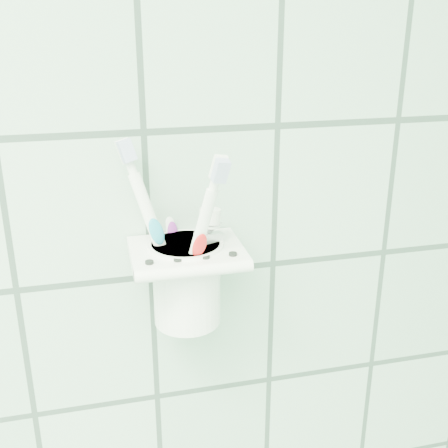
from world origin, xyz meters
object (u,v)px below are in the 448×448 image
at_px(toothbrush_blue, 175,240).
at_px(toothbrush_orange, 174,232).
at_px(holder_bracket, 186,254).
at_px(toothbrush_pink, 185,232).
at_px(toothpaste_tube, 203,258).
at_px(cup, 187,279).

xyz_separation_m(toothbrush_blue, toothbrush_orange, (-0.00, -0.01, 0.01)).
relative_size(holder_bracket, toothbrush_blue, 0.69).
height_order(toothbrush_pink, toothbrush_orange, toothbrush_pink).
xyz_separation_m(toothbrush_blue, toothpaste_tube, (0.03, -0.01, -0.02)).
bearing_deg(cup, toothbrush_orange, -153.42).
height_order(toothbrush_blue, toothpaste_tube, toothbrush_blue).
bearing_deg(toothpaste_tube, toothbrush_blue, 135.31).
xyz_separation_m(cup, toothpaste_tube, (0.02, -0.01, 0.03)).
xyz_separation_m(holder_bracket, toothbrush_pink, (-0.00, -0.01, 0.03)).
bearing_deg(toothbrush_blue, holder_bracket, -51.30).
bearing_deg(holder_bracket, toothbrush_orange, -168.53).
height_order(cup, toothbrush_orange, toothbrush_orange).
xyz_separation_m(cup, toothbrush_orange, (-0.01, -0.01, 0.06)).
bearing_deg(toothbrush_pink, holder_bracket, 59.18).
height_order(holder_bracket, toothbrush_orange, toothbrush_orange).
relative_size(cup, toothpaste_tube, 0.75).
bearing_deg(toothbrush_pink, toothpaste_tube, -3.24).
relative_size(holder_bracket, toothbrush_pink, 0.58).
distance_m(toothbrush_pink, toothbrush_blue, 0.02).
height_order(toothbrush_pink, toothbrush_blue, toothbrush_pink).
bearing_deg(cup, holder_bracket, -91.66).
distance_m(toothbrush_pink, toothbrush_orange, 0.01).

